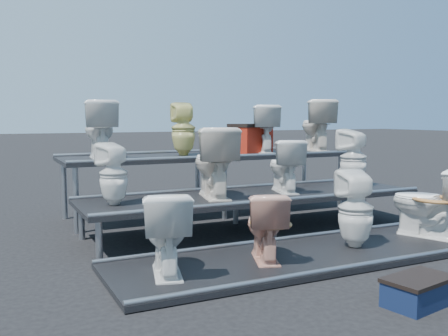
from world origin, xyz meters
name	(u,v)px	position (x,y,z in m)	size (l,w,h in m)	color
ground	(253,231)	(0.00, 0.00, 0.00)	(80.00, 80.00, 0.00)	black
tier_front	(317,255)	(0.00, -1.30, 0.03)	(4.20, 1.20, 0.06)	black
tier_mid	(253,213)	(0.00, 0.00, 0.23)	(4.20, 1.20, 0.46)	black
tier_back	(210,184)	(0.00, 1.30, 0.43)	(4.20, 1.20, 0.86)	black
toilet_0	(166,232)	(-1.58, -1.30, 0.42)	(0.40, 0.71, 0.72)	silver
toilet_1	(265,226)	(-0.60, -1.30, 0.38)	(0.36, 0.64, 0.65)	tan
toilet_2	(356,209)	(0.48, -1.30, 0.46)	(0.36, 0.37, 0.80)	silver
toilet_3	(427,202)	(1.50, -1.30, 0.45)	(0.44, 0.77, 0.79)	silver
toilet_4	(113,174)	(-1.71, 0.00, 0.79)	(0.30, 0.31, 0.67)	silver
toilet_5	(214,162)	(-0.54, 0.00, 0.87)	(0.46, 0.81, 0.82)	beige
toilet_6	(285,166)	(0.44, 0.00, 0.79)	(0.37, 0.65, 0.66)	silver
toilet_7	(353,158)	(1.53, 0.00, 0.85)	(0.35, 0.36, 0.78)	silver
toilet_8	(99,130)	(-1.58, 1.30, 1.24)	(0.42, 0.74, 0.75)	silver
toilet_9	(183,129)	(-0.41, 1.30, 1.23)	(0.34, 0.34, 0.75)	#D5D17E
toilet_10	(262,129)	(0.87, 1.30, 1.22)	(0.40, 0.70, 0.72)	silver
toilet_11	(316,126)	(1.87, 1.30, 1.26)	(0.45, 0.79, 0.81)	beige
red_crate	(250,140)	(0.69, 1.35, 1.05)	(0.54, 0.43, 0.39)	maroon
step_stool	(418,293)	(-0.07, -2.66, 0.09)	(0.52, 0.31, 0.19)	#0F1936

